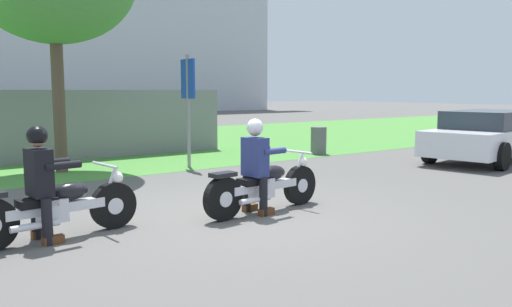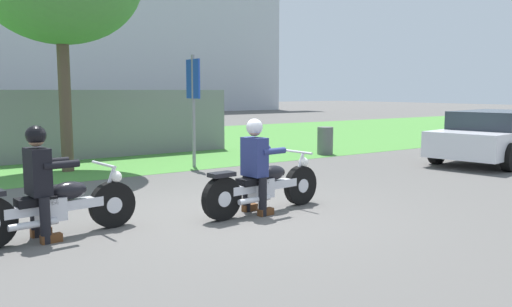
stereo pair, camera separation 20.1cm
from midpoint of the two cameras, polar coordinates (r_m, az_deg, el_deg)
ground at (r=7.54m, az=-1.60°, el=-6.71°), size 120.00×120.00×0.00m
grass_verge at (r=16.69m, az=-20.78°, el=0.40°), size 60.00×12.00×0.01m
motorcycle_lead at (r=7.60m, az=1.68°, el=-3.66°), size 2.15×0.66×0.86m
rider_lead at (r=7.42m, az=0.71°, el=-0.59°), size 0.58×0.50×1.39m
motorcycle_follow at (r=6.70m, az=-20.48°, el=-5.57°), size 2.09×0.66×0.86m
rider_follow at (r=6.58m, az=-22.02°, el=-2.10°), size 0.58×0.50×1.38m
trash_can at (r=14.61m, az=8.05°, el=1.41°), size 0.44×0.44×0.77m
sign_banner at (r=12.06m, az=-6.48°, el=6.65°), size 0.08×0.60×2.60m
car_parked at (r=14.29m, az=25.38°, el=1.81°), size 4.62×2.43×1.28m
fence_segment at (r=14.27m, az=-15.27°, el=3.18°), size 7.00×0.06×1.80m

